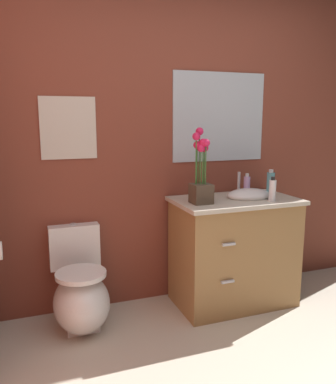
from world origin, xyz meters
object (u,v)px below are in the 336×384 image
at_px(vanity_cabinet, 234,250).
at_px(flower_vase, 201,176).
at_px(soap_bottle, 272,190).
at_px(wall_mirror, 219,117).
at_px(toilet, 80,294).
at_px(hand_wash_bottle, 247,186).
at_px(wall_poster, 68,128).
at_px(lotion_bottle, 271,184).

distance_m(vanity_cabinet, flower_vase, 0.69).
relative_size(soap_bottle, wall_mirror, 0.23).
xyz_separation_m(toilet, wall_mirror, (1.19, 0.27, 1.21)).
bearing_deg(flower_vase, wall_mirror, 48.01).
bearing_deg(soap_bottle, vanity_cabinet, 140.64).
xyz_separation_m(hand_wash_bottle, wall_poster, (-1.33, 0.22, 0.45)).
height_order(vanity_cabinet, wall_poster, wall_poster).
bearing_deg(flower_vase, wall_poster, 157.95).
bearing_deg(wall_poster, soap_bottle, -18.39).
relative_size(hand_wash_bottle, wall_poster, 0.41).
xyz_separation_m(vanity_cabinet, lotion_bottle, (0.28, -0.04, 0.51)).
relative_size(flower_vase, hand_wash_bottle, 3.05).
distance_m(toilet, wall_poster, 1.16).
bearing_deg(wall_mirror, hand_wash_bottle, -56.64).
bearing_deg(lotion_bottle, hand_wash_bottle, 139.56).
xyz_separation_m(flower_vase, wall_poster, (-0.87, 0.35, 0.34)).
height_order(vanity_cabinet, flower_vase, flower_vase).
bearing_deg(toilet, wall_mirror, 12.72).
height_order(flower_vase, wall_mirror, wall_mirror).
xyz_separation_m(hand_wash_bottle, wall_mirror, (-0.14, 0.22, 0.53)).
distance_m(vanity_cabinet, soap_bottle, 0.56).
relative_size(vanity_cabinet, flower_vase, 1.89).
xyz_separation_m(vanity_cabinet, soap_bottle, (0.21, -0.17, 0.49)).
height_order(vanity_cabinet, wall_mirror, wall_mirror).
height_order(soap_bottle, wall_poster, wall_poster).
distance_m(flower_vase, soap_bottle, 0.55).
relative_size(flower_vase, wall_poster, 1.24).
height_order(flower_vase, hand_wash_bottle, flower_vase).
bearing_deg(soap_bottle, hand_wash_bottle, 105.16).
relative_size(toilet, lotion_bottle, 3.19).
height_order(toilet, soap_bottle, soap_bottle).
xyz_separation_m(toilet, soap_bottle, (1.40, -0.20, 0.68)).
bearing_deg(toilet, vanity_cabinet, -1.27).
bearing_deg(soap_bottle, toilet, 171.99).
bearing_deg(wall_poster, hand_wash_bottle, -9.31).
height_order(wall_poster, wall_mirror, wall_mirror).
bearing_deg(lotion_bottle, wall_poster, 167.12).
xyz_separation_m(flower_vase, hand_wash_bottle, (0.46, 0.13, -0.12)).
bearing_deg(lotion_bottle, toilet, 177.35).
relative_size(vanity_cabinet, soap_bottle, 5.62).
xyz_separation_m(lotion_bottle, hand_wash_bottle, (-0.14, 0.12, -0.02)).
relative_size(toilet, wall_poster, 1.59).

